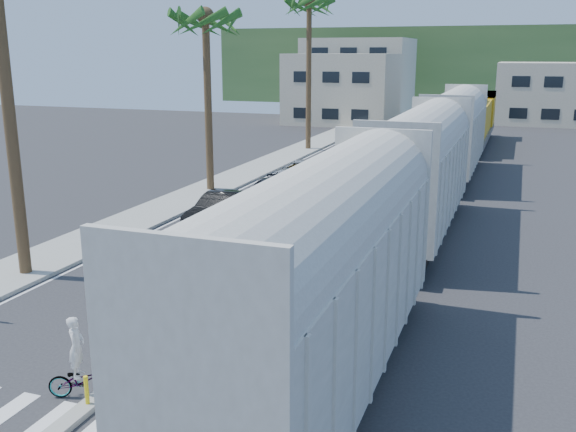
# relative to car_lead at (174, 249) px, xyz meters

# --- Properties ---
(ground) EXTENTS (140.00, 140.00, 0.00)m
(ground) POSITION_rel_car_lead_xyz_m (3.13, -8.56, -0.80)
(ground) COLOR #28282B
(ground) RESTS_ON ground
(sidewalk) EXTENTS (3.00, 90.00, 0.15)m
(sidewalk) POSITION_rel_car_lead_xyz_m (-5.37, 16.44, -0.72)
(sidewalk) COLOR gray
(sidewalk) RESTS_ON ground
(rails) EXTENTS (1.56, 100.00, 0.06)m
(rails) POSITION_rel_car_lead_xyz_m (8.13, 19.44, -0.77)
(rails) COLOR black
(rails) RESTS_ON ground
(median) EXTENTS (0.45, 60.00, 0.85)m
(median) POSITION_rel_car_lead_xyz_m (3.13, 11.40, -0.71)
(median) COLOR gray
(median) RESTS_ON ground
(crosswalk) EXTENTS (14.00, 2.20, 0.01)m
(crosswalk) POSITION_rel_car_lead_xyz_m (3.13, -10.56, -0.79)
(crosswalk) COLOR silver
(crosswalk) RESTS_ON ground
(lane_markings) EXTENTS (9.42, 90.00, 0.01)m
(lane_markings) POSITION_rel_car_lead_xyz_m (0.98, 16.44, -0.79)
(lane_markings) COLOR silver
(lane_markings) RESTS_ON ground
(freight_train) EXTENTS (3.00, 60.94, 5.85)m
(freight_train) POSITION_rel_car_lead_xyz_m (8.13, 13.49, 2.11)
(freight_train) COLOR #AEAA9F
(freight_train) RESTS_ON ground
(palm_trees) EXTENTS (3.50, 37.20, 13.75)m
(palm_trees) POSITION_rel_car_lead_xyz_m (-4.97, 14.14, 10.01)
(palm_trees) COLOR brown
(palm_trees) RESTS_ON ground
(buildings) EXTENTS (38.00, 27.00, 10.00)m
(buildings) POSITION_rel_car_lead_xyz_m (-3.28, 63.10, 3.57)
(buildings) COLOR #B6AB90
(buildings) RESTS_ON ground
(hillside) EXTENTS (80.00, 20.00, 12.00)m
(hillside) POSITION_rel_car_lead_xyz_m (3.13, 91.44, 5.20)
(hillside) COLOR #385628
(hillside) RESTS_ON ground
(car_lead) EXTENTS (2.52, 4.93, 1.59)m
(car_lead) POSITION_rel_car_lead_xyz_m (0.00, 0.00, 0.00)
(car_lead) COLOR #103225
(car_lead) RESTS_ON ground
(car_second) EXTENTS (2.22, 5.09, 1.62)m
(car_second) POSITION_rel_car_lead_xyz_m (-1.07, 6.43, 0.01)
(car_second) COLOR black
(car_second) RESTS_ON ground
(car_third) EXTENTS (1.84, 4.48, 1.30)m
(car_third) POSITION_rel_car_lead_xyz_m (-0.76, 11.56, -0.15)
(car_third) COLOR black
(car_third) RESTS_ON ground
(car_rear) EXTENTS (2.85, 5.23, 1.38)m
(car_rear) POSITION_rel_car_lead_xyz_m (-0.95, 17.82, -0.10)
(car_rear) COLOR #B8BABD
(car_rear) RESTS_ON ground
(cyclist) EXTENTS (1.70, 2.06, 2.08)m
(cyclist) POSITION_rel_car_lead_xyz_m (2.67, -9.13, -0.15)
(cyclist) COLOR #9EA0A5
(cyclist) RESTS_ON ground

